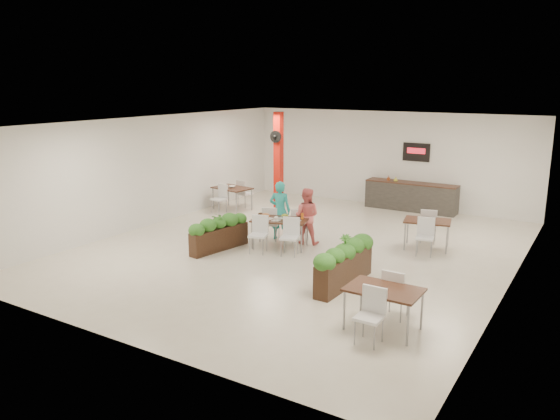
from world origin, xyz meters
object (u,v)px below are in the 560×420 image
object	(u,v)px
diner_woman	(306,216)
side_table_b	(427,225)
diner_man	(280,210)
service_counter	(411,196)
planter_right	(344,262)
red_column	(278,159)
planter_left	(219,231)
side_table_c	(384,295)
side_table_a	(232,191)
main_table	(280,223)

from	to	relation	value
diner_woman	side_table_b	xyz separation A→B (m)	(2.85, 1.20, -0.12)
diner_man	service_counter	bearing A→B (deg)	-127.13
diner_woman	side_table_b	world-z (taller)	diner_woman
diner_man	planter_right	size ratio (longest dim) A/B	0.75
red_column	planter_right	bearing A→B (deg)	-47.82
planter_left	side_table_b	world-z (taller)	planter_left
service_counter	side_table_b	bearing A→B (deg)	-66.43
diner_man	side_table_c	xyz separation A→B (m)	(4.41, -3.83, -0.17)
planter_right	side_table_b	xyz separation A→B (m)	(0.68, 3.47, 0.11)
planter_left	diner_woman	bearing A→B (deg)	46.15
side_table_a	side_table_b	distance (m)	6.89
side_table_a	planter_right	bearing A→B (deg)	-25.68
service_counter	planter_right	xyz separation A→B (m)	(1.04, -7.43, 0.02)
side_table_b	service_counter	bearing A→B (deg)	101.35
side_table_c	main_table	bearing A→B (deg)	142.38
side_table_b	side_table_c	size ratio (longest dim) A/B	1.03
service_counter	planter_left	world-z (taller)	service_counter
planter_left	side_table_b	xyz separation A→B (m)	(4.43, 2.85, 0.12)
service_counter	planter_left	size ratio (longest dim) A/B	1.63
red_column	side_table_c	bearing A→B (deg)	-47.63
diner_man	diner_woman	world-z (taller)	diner_man
planter_left	side_table_b	bearing A→B (deg)	32.71
red_column	side_table_c	xyz separation A→B (m)	(6.49, -7.11, -1.01)
side_table_b	planter_left	bearing A→B (deg)	-159.51
diner_woman	planter_right	xyz separation A→B (m)	(2.16, -2.27, -0.23)
main_table	diner_man	world-z (taller)	diner_man
side_table_b	side_table_c	xyz separation A→B (m)	(0.77, -5.02, 0.00)
planter_right	red_column	bearing A→B (deg)	132.18
side_table_a	side_table_c	bearing A→B (deg)	-28.12
service_counter	side_table_c	size ratio (longest dim) A/B	1.85
service_counter	side_table_b	distance (m)	4.32
planter_right	side_table_c	distance (m)	2.13
diner_man	red_column	bearing A→B (deg)	-74.40
service_counter	diner_woman	bearing A→B (deg)	-102.27
red_column	side_table_b	bearing A→B (deg)	-20.07
planter_right	side_table_a	world-z (taller)	planter_right
planter_right	main_table	bearing A→B (deg)	147.83
red_column	main_table	xyz separation A→B (m)	(2.47, -3.95, -1.01)
main_table	side_table_b	size ratio (longest dim) A/B	1.14
side_table_a	side_table_c	distance (m)	9.66
planter_left	side_table_a	xyz separation A→B (m)	(-2.39, 3.80, 0.13)
planter_right	diner_man	bearing A→B (deg)	142.49
diner_woman	side_table_c	distance (m)	5.26
red_column	side_table_a	world-z (taller)	red_column
service_counter	planter_left	distance (m)	7.32
planter_right	side_table_b	distance (m)	3.54
red_column	diner_man	bearing A→B (deg)	-57.71
red_column	planter_right	xyz separation A→B (m)	(5.04, -5.56, -1.13)
side_table_a	side_table_b	world-z (taller)	same
red_column	side_table_b	size ratio (longest dim) A/B	1.91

